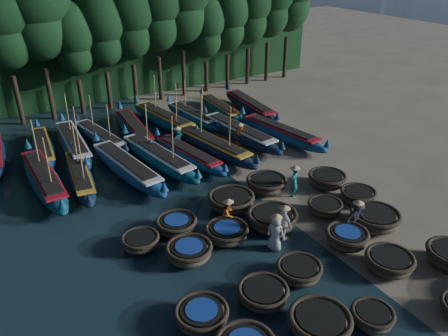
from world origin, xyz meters
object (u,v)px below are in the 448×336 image
coracle_12 (299,270)px  long_boat_15 (192,116)px  long_boat_13 (134,129)px  coracle_24 (327,179)px  coracle_18 (325,207)px  fisherman_2 (228,213)px  long_boat_2 (80,176)px  fisherman_1 (294,180)px  coracle_8 (389,262)px  long_boat_11 (74,144)px  long_boat_4 (158,157)px  coracle_11 (263,294)px  coracle_16 (227,232)px  long_boat_1 (44,179)px  coracle_21 (177,225)px  fisherman_3 (356,217)px  coracle_20 (140,241)px  long_boat_14 (164,119)px  long_boat_10 (43,148)px  coracle_19 (358,195)px  fisherman_0 (276,232)px  fisherman_6 (240,134)px  coracle_13 (347,237)px  coracle_17 (272,219)px  coracle_10 (202,315)px  coracle_6 (320,323)px  long_boat_16 (220,108)px  coracle_23 (266,184)px  long_boat_5 (188,155)px  long_boat_17 (250,106)px  long_boat_8 (281,133)px  coracle_7 (372,316)px  coracle_15 (189,251)px  long_boat_6 (212,146)px  long_boat_7 (239,133)px  fisherman_5 (178,138)px  coracle_22 (231,201)px  coracle_14 (375,218)px

coracle_12 → long_boat_15: 18.66m
long_boat_13 → coracle_24: bearing=-56.5°
coracle_18 → fisherman_2: (-4.84, 1.57, 0.43)m
long_boat_2 → fisherman_1: 12.14m
fisherman_1 → coracle_24: bearing=147.0°
coracle_8 → long_boat_11: bearing=113.6°
fisherman_2 → long_boat_4: bearing=59.5°
coracle_11 → coracle_16: coracle_16 is taller
coracle_16 → long_boat_1: long_boat_1 is taller
coracle_21 → fisherman_3: (7.16, -4.52, 0.49)m
coracle_20 → long_boat_14: size_ratio=0.22×
long_boat_1 → long_boat_10: 4.66m
coracle_19 → fisherman_0: bearing=-171.6°
long_boat_13 → fisherman_6: 7.65m
coracle_13 → coracle_17: bearing=123.9°
coracle_10 → fisherman_1: 10.18m
coracle_6 → coracle_13: bearing=34.8°
coracle_11 → long_boat_16: bearing=63.6°
coracle_12 → coracle_23: (3.11, 6.48, 0.07)m
coracle_19 → long_boat_5: 10.56m
long_boat_14 → fisherman_0: long_boat_14 is taller
coracle_12 → coracle_23: 7.19m
long_boat_16 → fisherman_6: 6.33m
long_boat_11 → long_boat_17: (14.17, 0.03, -0.00)m
long_boat_8 → long_boat_15: 7.38m
coracle_24 → coracle_20: bearing=179.2°
coracle_7 → long_boat_13: long_boat_13 is taller
long_boat_14 → long_boat_2: bearing=-152.9°
long_boat_1 → coracle_18: bearing=-42.4°
coracle_24 → long_boat_1: bearing=149.4°
coracle_12 → long_boat_4: long_boat_4 is taller
coracle_15 → long_boat_15: size_ratio=0.29×
coracle_21 → long_boat_6: long_boat_6 is taller
coracle_8 → long_boat_1: bearing=126.4°
long_boat_5 → long_boat_17: (8.40, 5.35, 0.08)m
coracle_7 → fisherman_3: bearing=50.0°
long_boat_13 → long_boat_7: bearing=-31.8°
long_boat_1 → fisherman_1: long_boat_1 is taller
coracle_17 → long_boat_1: long_boat_1 is taller
long_boat_13 → long_boat_15: long_boat_15 is taller
coracle_12 → fisherman_5: fisherman_5 is taller
coracle_7 → coracle_11: (-2.70, 2.99, 0.01)m
long_boat_16 → fisherman_6: fisherman_6 is taller
coracle_11 → long_boat_5: long_boat_5 is taller
long_boat_5 → fisherman_0: 9.96m
fisherman_3 → coracle_22: bearing=137.0°
long_boat_10 → long_boat_14: (8.84, 0.53, 0.08)m
coracle_11 → coracle_14: bearing=9.3°
fisherman_6 → coracle_12: bearing=-75.3°
long_boat_17 → fisherman_6: bearing=-125.2°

